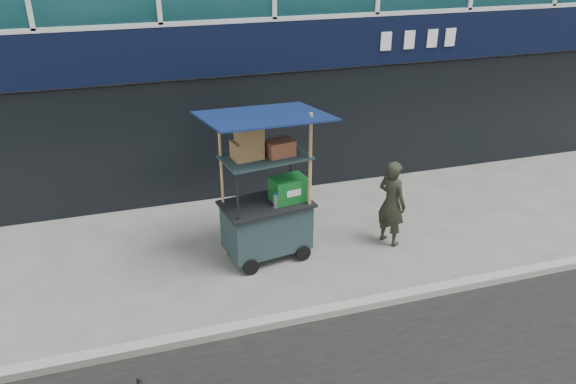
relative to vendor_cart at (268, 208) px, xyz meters
name	(u,v)px	position (x,y,z in m)	size (l,w,h in m)	color
ground	(350,301)	(0.80, -1.55, -0.88)	(80.00, 80.00, 0.00)	#5F5F5B
curb	(355,306)	(0.80, -1.75, -0.82)	(80.00, 0.18, 0.12)	gray
vendor_cart	(268,208)	(0.00, 0.00, 0.00)	(2.04, 1.59, 2.51)	#1B2D2F
vendor_man	(392,203)	(2.08, -0.20, -0.13)	(0.55, 0.36, 1.50)	black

